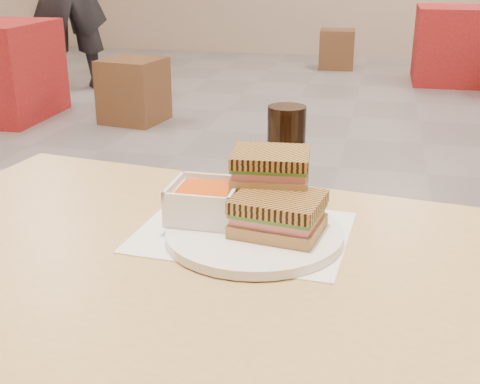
% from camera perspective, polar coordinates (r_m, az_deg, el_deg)
% --- Properties ---
extents(main_table, '(1.28, 0.85, 0.75)m').
position_cam_1_polar(main_table, '(0.96, -0.40, -12.68)').
color(main_table, tan).
rests_on(main_table, ground).
extents(tray_liner, '(0.34, 0.28, 0.00)m').
position_cam_1_polar(tray_liner, '(1.00, 0.32, -3.66)').
color(tray_liner, white).
rests_on(tray_liner, main_table).
extents(plate, '(0.28, 0.28, 0.01)m').
position_cam_1_polar(plate, '(0.97, 1.31, -3.87)').
color(plate, white).
rests_on(plate, tray_liner).
extents(soup_bowl, '(0.11, 0.11, 0.06)m').
position_cam_1_polar(soup_bowl, '(1.00, -3.25, -0.99)').
color(soup_bowl, white).
rests_on(soup_bowl, plate).
extents(panini_lower, '(0.14, 0.13, 0.06)m').
position_cam_1_polar(panini_lower, '(0.95, 3.52, -2.00)').
color(panini_lower, '#A27D42').
rests_on(panini_lower, plate).
extents(panini_upper, '(0.13, 0.11, 0.06)m').
position_cam_1_polar(panini_upper, '(1.00, 2.82, 2.24)').
color(panini_upper, '#A27D42').
rests_on(panini_upper, panini_lower).
extents(cola_glass, '(0.07, 0.07, 0.15)m').
position_cam_1_polar(cola_glass, '(1.18, 4.24, 4.18)').
color(cola_glass, black).
rests_on(cola_glass, main_table).
extents(bg_table_2, '(0.82, 0.82, 0.71)m').
position_cam_1_polar(bg_table_2, '(6.51, 19.34, 12.58)').
color(bg_table_2, '#A42321').
rests_on(bg_table_2, ground).
extents(bg_chair_0r, '(0.47, 0.47, 0.46)m').
position_cam_1_polar(bg_chair_0r, '(4.72, -9.70, 9.14)').
color(bg_chair_0r, brown).
rests_on(bg_chair_0r, ground).
extents(bg_chair_2l, '(0.39, 0.39, 0.41)m').
position_cam_1_polar(bg_chair_2l, '(7.05, 8.84, 12.79)').
color(bg_chair_2l, brown).
rests_on(bg_chair_2l, ground).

